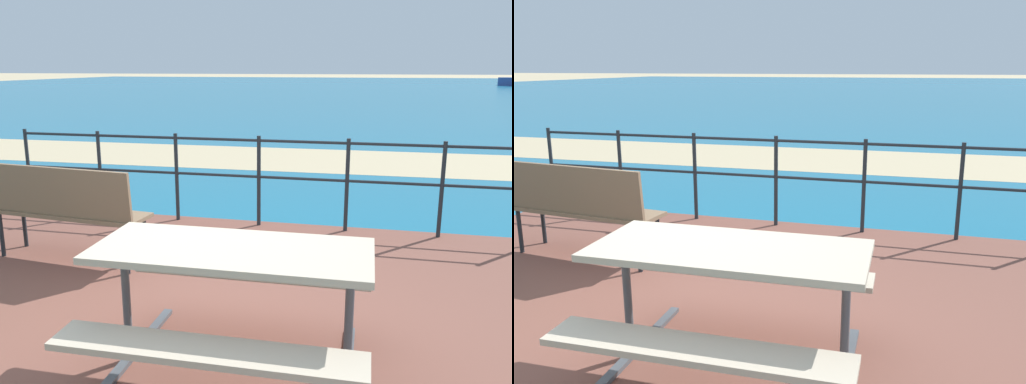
{
  "view_description": "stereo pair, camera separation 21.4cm",
  "coord_description": "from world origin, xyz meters",
  "views": [
    {
      "loc": [
        1.25,
        -3.2,
        1.84
      ],
      "look_at": [
        0.15,
        1.65,
        0.65
      ],
      "focal_mm": 36.9,
      "sensor_mm": 36.0,
      "label": 1
    },
    {
      "loc": [
        1.46,
        -3.15,
        1.84
      ],
      "look_at": [
        0.15,
        1.65,
        0.65
      ],
      "focal_mm": 36.9,
      "sensor_mm": 36.0,
      "label": 2
    }
  ],
  "objects": [
    {
      "name": "patio_paving",
      "position": [
        0.0,
        0.0,
        0.03
      ],
      "size": [
        6.4,
        5.2,
        0.06
      ],
      "primitive_type": "cube",
      "color": "brown",
      "rests_on": "ground"
    },
    {
      "name": "railing_fence",
      "position": [
        0.0,
        2.45,
        0.69
      ],
      "size": [
        5.94,
        0.04,
        1.03
      ],
      "color": "#1E2328",
      "rests_on": "patio_paving"
    },
    {
      "name": "sea_water",
      "position": [
        0.0,
        40.0,
        0.01
      ],
      "size": [
        90.0,
        90.0,
        0.01
      ],
      "primitive_type": "cube",
      "color": "#196B8E",
      "rests_on": "ground"
    },
    {
      "name": "beach_strip",
      "position": [
        0.0,
        7.21,
        0.01
      ],
      "size": [
        54.03,
        3.3,
        0.01
      ],
      "primitive_type": "cube",
      "rotation": [
        0.0,
        0.0,
        0.01
      ],
      "color": "tan",
      "rests_on": "ground"
    },
    {
      "name": "picnic_table",
      "position": [
        0.5,
        -0.5,
        0.64
      ],
      "size": [
        1.58,
        1.32,
        0.79
      ],
      "rotation": [
        0.0,
        0.0,
        0.01
      ],
      "color": "#BCAD93",
      "rests_on": "patio_paving"
    },
    {
      "name": "ground_plane",
      "position": [
        0.0,
        0.0,
        0.0
      ],
      "size": [
        240.0,
        240.0,
        0.0
      ],
      "primitive_type": "plane",
      "color": "tan"
    },
    {
      "name": "park_bench",
      "position": [
        -1.48,
        0.91,
        0.61
      ],
      "size": [
        1.57,
        0.57,
        0.92
      ],
      "rotation": [
        0.0,
        0.0,
        3.04
      ],
      "color": "#7A6047",
      "rests_on": "patio_paving"
    }
  ]
}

